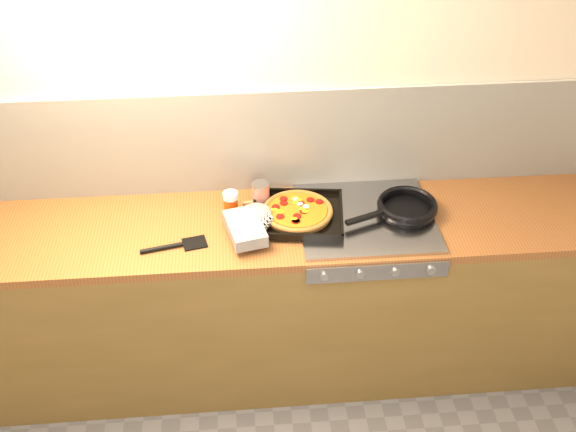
{
  "coord_description": "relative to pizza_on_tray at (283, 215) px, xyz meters",
  "views": [
    {
      "loc": [
        -0.1,
        -1.28,
        2.7
      ],
      "look_at": [
        0.1,
        1.08,
        0.95
      ],
      "focal_mm": 42.0,
      "sensor_mm": 36.0,
      "label": 1
    }
  ],
  "objects": [
    {
      "name": "juice_glass",
      "position": [
        -0.23,
        0.09,
        0.01
      ],
      "size": [
        0.08,
        0.08,
        0.11
      ],
      "color": "#E1420D",
      "rests_on": "counter_run"
    },
    {
      "name": "black_spatula",
      "position": [
        -0.47,
        -0.13,
        -0.04
      ],
      "size": [
        0.29,
        0.11,
        0.02
      ],
      "color": "black",
      "rests_on": "counter_run"
    },
    {
      "name": "pizza_on_tray",
      "position": [
        0.0,
        0.0,
        0.0
      ],
      "size": [
        0.55,
        0.45,
        0.07
      ],
      "color": "black",
      "rests_on": "stovetop"
    },
    {
      "name": "tomato_can",
      "position": [
        -0.09,
        0.15,
        0.01
      ],
      "size": [
        0.1,
        0.1,
        0.12
      ],
      "color": "#9C140C",
      "rests_on": "counter_run"
    },
    {
      "name": "stovetop",
      "position": [
        0.37,
        0.01,
        -0.04
      ],
      "size": [
        0.6,
        0.56,
        0.02
      ],
      "primitive_type": "cube",
      "color": "#9FA0A5",
      "rests_on": "counter_run"
    },
    {
      "name": "wooden_spoon",
      "position": [
        0.0,
        0.18,
        -0.03
      ],
      "size": [
        0.3,
        0.07,
        0.02
      ],
      "color": "#AC6F48",
      "rests_on": "counter_run"
    },
    {
      "name": "frying_pan",
      "position": [
        0.56,
        0.02,
        -0.0
      ],
      "size": [
        0.47,
        0.35,
        0.04
      ],
      "color": "black",
      "rests_on": "stovetop"
    },
    {
      "name": "counter_run",
      "position": [
        -0.08,
        0.01,
        -0.49
      ],
      "size": [
        3.2,
        0.62,
        0.9
      ],
      "color": "brown",
      "rests_on": "ground"
    },
    {
      "name": "room_shell",
      "position": [
        -0.08,
        0.29,
        0.21
      ],
      "size": [
        3.2,
        3.2,
        3.2
      ],
      "color": "white",
      "rests_on": "ground"
    }
  ]
}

